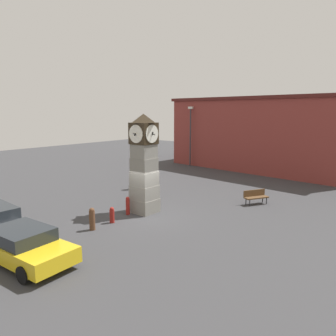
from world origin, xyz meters
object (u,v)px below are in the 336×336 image
at_px(bollard_far_row, 92,219).
at_px(car_by_building, 25,246).
at_px(bench, 256,196).
at_px(street_lamp_near_road, 190,132).
at_px(pedestrian_crossing_lot, 136,176).
at_px(clock_tower, 144,165).
at_px(bollard_mid_row, 112,215).
at_px(bollard_near_tower, 128,205).

xyz_separation_m(bollard_far_row, car_by_building, (0.88, -3.94, 0.14)).
height_order(bench, street_lamp_near_road, street_lamp_near_road).
xyz_separation_m(bench, pedestrian_crossing_lot, (-8.85, -1.81, 0.48)).
relative_size(car_by_building, street_lamp_near_road, 0.67).
bearing_deg(bollard_far_row, pedestrian_crossing_lot, 119.89).
height_order(clock_tower, pedestrian_crossing_lot, clock_tower).
bearing_deg(street_lamp_near_road, clock_tower, -64.24).
height_order(car_by_building, pedestrian_crossing_lot, pedestrian_crossing_lot).
bearing_deg(bench, bollard_far_row, -115.02).
distance_m(bench, street_lamp_near_road, 15.38).
distance_m(bollard_mid_row, car_by_building, 5.37).
bearing_deg(car_by_building, pedestrian_crossing_lot, 114.49).
bearing_deg(pedestrian_crossing_lot, clock_tower, -41.03).
xyz_separation_m(bollard_far_row, bench, (4.43, 9.50, -0.06)).
distance_m(bollard_mid_row, pedestrian_crossing_lot, 7.73).
height_order(bollard_mid_row, bollard_far_row, bollard_far_row).
xyz_separation_m(car_by_building, pedestrian_crossing_lot, (-5.30, 11.63, 0.29)).
bearing_deg(street_lamp_near_road, bollard_near_tower, -66.84).
distance_m(bollard_near_tower, bollard_far_row, 2.88).
distance_m(clock_tower, bollard_mid_row, 3.43).
distance_m(bollard_near_tower, pedestrian_crossing_lot, 6.31).
height_order(bollard_mid_row, car_by_building, car_by_building).
height_order(bollard_near_tower, bollard_mid_row, bollard_near_tower).
height_order(bollard_near_tower, bollard_far_row, bollard_far_row).
bearing_deg(bollard_far_row, bench, 64.98).
bearing_deg(clock_tower, pedestrian_crossing_lot, 138.97).
bearing_deg(pedestrian_crossing_lot, car_by_building, -65.51).
bearing_deg(car_by_building, bench, 75.19).
distance_m(clock_tower, pedestrian_crossing_lot, 6.17).
bearing_deg(bollard_far_row, clock_tower, 89.49).
relative_size(bollard_mid_row, street_lamp_near_road, 0.14).
bearing_deg(bollard_mid_row, bollard_far_row, -88.42).
distance_m(clock_tower, bollard_near_tower, 2.51).
relative_size(bollard_near_tower, bollard_far_row, 0.92).
distance_m(bollard_far_row, bench, 10.48).
xyz_separation_m(clock_tower, street_lamp_near_road, (-7.31, 15.15, 0.86)).
bearing_deg(clock_tower, car_by_building, -83.78).
bearing_deg(car_by_building, bollard_mid_row, 99.84).
xyz_separation_m(bollard_near_tower, street_lamp_near_road, (-6.89, 16.11, 3.14)).
distance_m(bench, pedestrian_crossing_lot, 9.05).
bearing_deg(bollard_far_row, car_by_building, -77.43).
distance_m(bollard_near_tower, bollard_mid_row, 1.56).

